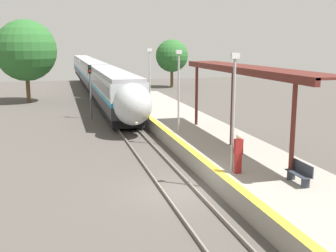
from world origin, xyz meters
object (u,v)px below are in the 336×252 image
Objects in this scene: train at (94,74)px; lamppost_mid at (179,86)px; lamppost_near at (234,105)px; lamppost_far at (150,76)px; railway_signal at (90,87)px; person_waiting at (238,153)px; platform_bench at (300,173)px.

train is 13.03× the size of lamppost_mid.
lamppost_near reaches higher than train.
lamppost_far is (2.35, -27.15, 1.60)m from train.
train is 24.42m from railway_signal.
lamppost_mid is at bearing -67.94° from railway_signal.
railway_signal is (-4.80, 20.41, 1.03)m from person_waiting.
railway_signal reaches higher than platform_bench.
lamppost_near is 1.00× the size of lamppost_mid.
railway_signal is 0.89× the size of lamppost_near.
train is 38.36× the size of person_waiting.
lamppost_near is 1.00× the size of lamppost_far.
lamppost_near is (2.35, -44.41, 1.60)m from train.
platform_bench is 19.80m from lamppost_far.
lamppost_near and lamppost_far have the same top height.
train reaches higher than person_waiting.
lamppost_mid reaches higher than person_waiting.
lamppost_mid is at bearing 100.43° from platform_bench.
person_waiting is at bearing -89.02° from lamppost_mid.
train is at bearing 93.21° from person_waiting.
lamppost_far reaches higher than railway_signal.
lamppost_near is 8.63m from lamppost_mid.
train is 44.79m from person_waiting.
train is at bearing 95.34° from platform_bench.
person_waiting is 9.18m from lamppost_mid.
lamppost_far is (-0.15, 17.57, 2.07)m from person_waiting.
train is 48.09× the size of platform_bench.
platform_bench is at bearing -79.57° from lamppost_mid.
lamppost_far is (0.00, 8.63, 0.00)m from lamppost_mid.
lamppost_mid is at bearing 90.98° from person_waiting.
lamppost_near reaches higher than platform_bench.
train is 13.03× the size of lamppost_far.
lamppost_mid is (-0.15, 8.94, 2.07)m from person_waiting.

